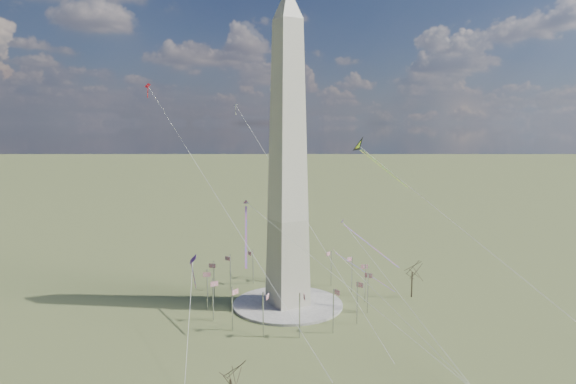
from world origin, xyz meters
TOP-DOWN VIEW (x-y plane):
  - ground at (0.00, 0.00)m, footprint 2000.00×2000.00m
  - plaza at (0.00, 0.00)m, footprint 36.00×36.00m
  - washington_monument at (0.00, 0.00)m, footprint 15.56×15.56m
  - flagpole_ring at (-0.00, -0.00)m, footprint 54.40×54.40m
  - tree_near at (41.02, -14.08)m, footprint 7.55×7.55m
  - tree_far at (-41.26, -48.48)m, footprint 6.05×6.05m
  - kite_delta_black at (36.66, 9.76)m, footprint 15.29×20.97m
  - kite_diamond_purple at (-32.43, -1.41)m, footprint 2.48×3.58m
  - kite_streamer_left at (20.64, -12.13)m, footprint 11.13×17.93m
  - kite_streamer_mid at (-15.89, -2.39)m, footprint 11.32×21.75m
  - kite_streamer_right at (25.11, -2.76)m, footprint 17.67×14.98m
  - kite_small_red at (-33.36, 38.32)m, footprint 1.74×1.72m
  - kite_small_white at (3.62, 47.90)m, footprint 1.38×2.14m

SIDE VIEW (x-z plane):
  - ground at x=0.00m, z-range 0.00..0.00m
  - plaza at x=0.00m, z-range 0.00..0.80m
  - flagpole_ring at x=0.00m, z-range 0.77..13.77m
  - tree_far at x=-41.26m, z-range 2.24..12.82m
  - tree_near at x=41.02m, z-range 2.81..16.02m
  - kite_streamer_right at x=25.11m, z-range 3.35..18.38m
  - kite_diamond_purple at x=-32.43m, z-range 13.91..24.44m
  - kite_streamer_left at x=20.64m, z-range 15.75..29.52m
  - kite_streamer_mid at x=-15.89m, z-range 21.21..37.31m
  - washington_monument at x=0.00m, z-range -2.05..97.95m
  - kite_delta_black at x=36.66m, z-range 41.41..59.20m
  - kite_small_white at x=3.62m, z-range 63.68..68.39m
  - kite_small_red at x=-33.36m, z-range 69.17..74.16m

